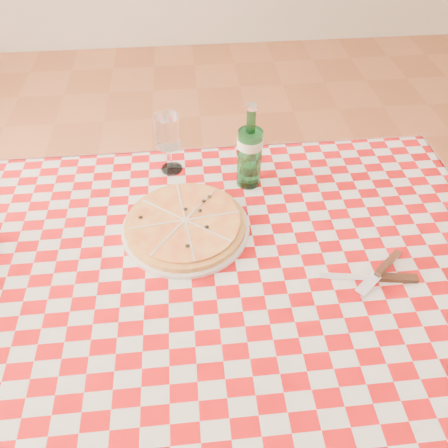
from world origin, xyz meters
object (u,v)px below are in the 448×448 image
(dining_table, at_px, (234,285))
(water_bottle, at_px, (250,147))
(pizza_plate, at_px, (186,224))
(wine_glass, at_px, (169,144))

(dining_table, relative_size, water_bottle, 4.96)
(pizza_plate, distance_m, water_bottle, 0.26)
(dining_table, distance_m, wine_glass, 0.43)
(water_bottle, xyz_separation_m, wine_glass, (-0.21, 0.08, -0.03))
(water_bottle, bearing_deg, wine_glass, 159.30)
(pizza_plate, relative_size, wine_glass, 1.82)
(pizza_plate, height_order, wine_glass, wine_glass)
(wine_glass, bearing_deg, water_bottle, -20.70)
(dining_table, xyz_separation_m, wine_glass, (-0.14, 0.36, 0.19))
(pizza_plate, bearing_deg, dining_table, -44.80)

